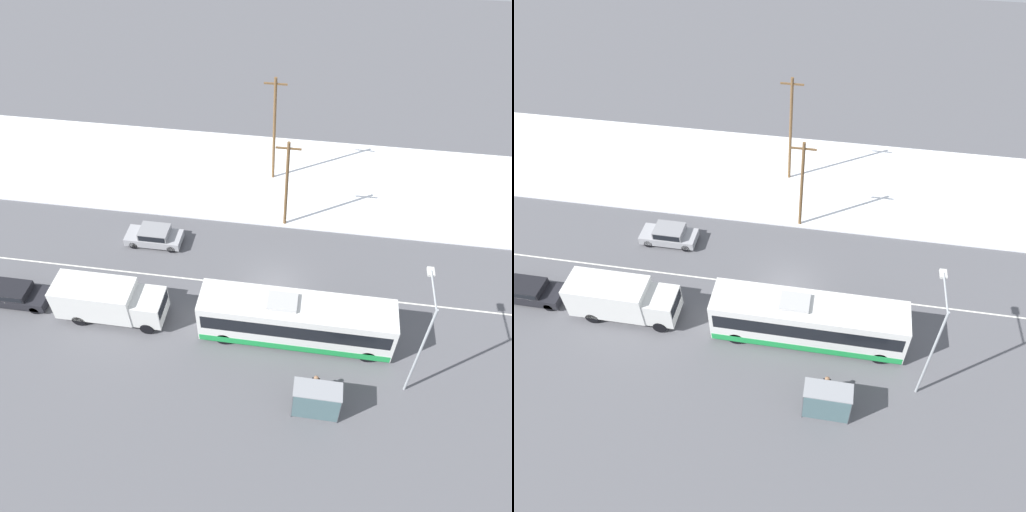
% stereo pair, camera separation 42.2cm
% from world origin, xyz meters
% --- Properties ---
extents(ground_plane, '(120.00, 120.00, 0.00)m').
position_xyz_m(ground_plane, '(0.00, 0.00, 0.00)').
color(ground_plane, '#56565B').
extents(snow_lot, '(80.00, 12.44, 0.12)m').
position_xyz_m(snow_lot, '(0.00, 12.55, 0.06)').
color(snow_lot, white).
rests_on(snow_lot, ground_plane).
extents(lane_marking_center, '(60.00, 0.12, 0.00)m').
position_xyz_m(lane_marking_center, '(0.00, 0.00, 0.00)').
color(lane_marking_center, silver).
rests_on(lane_marking_center, ground_plane).
extents(city_bus, '(11.94, 2.57, 3.48)m').
position_xyz_m(city_bus, '(1.78, -3.83, 1.70)').
color(city_bus, white).
rests_on(city_bus, ground_plane).
extents(box_truck, '(7.08, 2.30, 2.83)m').
position_xyz_m(box_truck, '(-10.35, -3.89, 1.58)').
color(box_truck, silver).
rests_on(box_truck, ground_plane).
extents(sedan_car, '(4.21, 1.80, 1.39)m').
position_xyz_m(sedan_car, '(-9.48, 3.21, 0.77)').
color(sedan_car, '#9E9EA3').
rests_on(sedan_car, ground_plane).
extents(parked_car_near_truck, '(4.63, 1.80, 1.40)m').
position_xyz_m(parked_car_near_truck, '(-17.17, -3.68, 0.77)').
color(parked_car_near_truck, black).
rests_on(parked_car_near_truck, ground_plane).
extents(pedestrian_at_stop, '(0.65, 0.29, 1.80)m').
position_xyz_m(pedestrian_at_stop, '(3.30, -7.65, 1.10)').
color(pedestrian_at_stop, '#23232D').
rests_on(pedestrian_at_stop, ground_plane).
extents(bus_shelter, '(2.66, 1.20, 2.40)m').
position_xyz_m(bus_shelter, '(3.40, -9.02, 1.67)').
color(bus_shelter, gray).
rests_on(bus_shelter, ground_plane).
extents(streetlamp, '(0.36, 3.08, 7.58)m').
position_xyz_m(streetlamp, '(8.55, -6.02, 4.84)').
color(streetlamp, '#9EA3A8').
rests_on(streetlamp, ground_plane).
extents(utility_pole_roadside, '(1.80, 0.24, 7.55)m').
position_xyz_m(utility_pole_roadside, '(0.02, 6.75, 3.96)').
color(utility_pole_roadside, brown).
rests_on(utility_pole_roadside, ground_plane).
extents(utility_pole_snowlot, '(1.80, 0.24, 9.24)m').
position_xyz_m(utility_pole_snowlot, '(-1.63, 12.57, 4.81)').
color(utility_pole_snowlot, brown).
rests_on(utility_pole_snowlot, ground_plane).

